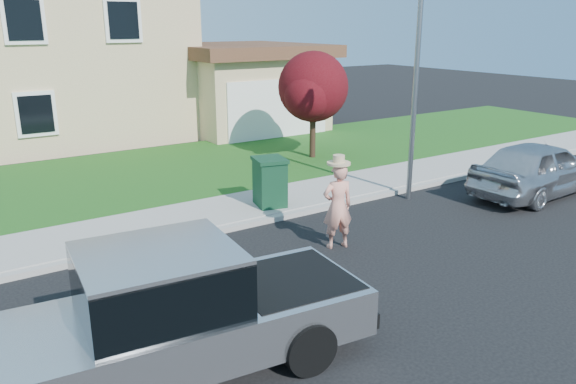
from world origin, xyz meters
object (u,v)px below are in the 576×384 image
(sedan, at_px, (539,168))
(trash_bin, at_px, (270,181))
(woman, at_px, (338,205))
(pickup_truck, at_px, (170,317))
(ornamental_tree, at_px, (314,90))
(street_lamp, at_px, (417,78))

(sedan, relative_size, trash_bin, 3.69)
(trash_bin, bearing_deg, sedan, -10.09)
(woman, bearing_deg, trash_bin, -78.09)
(pickup_truck, height_order, ornamental_tree, ornamental_tree)
(woman, distance_m, ornamental_tree, 8.01)
(street_lamp, bearing_deg, pickup_truck, -133.03)
(pickup_truck, relative_size, street_lamp, 1.00)
(trash_bin, distance_m, street_lamp, 4.52)
(pickup_truck, xyz_separation_m, street_lamp, (8.27, 3.77, 2.36))
(woman, relative_size, trash_bin, 1.65)
(pickup_truck, distance_m, ornamental_tree, 12.62)
(sedan, relative_size, street_lamp, 0.79)
(woman, relative_size, ornamental_tree, 0.56)
(ornamental_tree, xyz_separation_m, trash_bin, (-4.15, -3.84, -1.61))
(pickup_truck, xyz_separation_m, woman, (4.58, 2.24, 0.10))
(sedan, height_order, street_lamp, street_lamp)
(trash_bin, bearing_deg, street_lamp, -6.34)
(sedan, bearing_deg, street_lamp, 60.86)
(pickup_truck, distance_m, woman, 5.11)
(ornamental_tree, bearing_deg, sedan, -68.79)
(woman, bearing_deg, sedan, -166.99)
(ornamental_tree, height_order, trash_bin, ornamental_tree)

